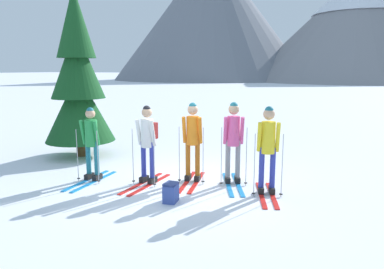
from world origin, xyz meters
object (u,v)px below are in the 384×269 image
Objects in this scene: skier_in_green at (91,141)px; skier_in_pink at (233,138)px; skier_in_yellow at (268,145)px; skier_in_white at (148,140)px; skier_in_orange at (193,138)px; pine_tree_near at (78,81)px; backpack_on_snow_front at (171,193)px.

skier_in_pink reaches higher than skier_in_green.
skier_in_white is at bearing -172.30° from skier_in_yellow.
skier_in_white is 1.00m from skier_in_orange.
skier_in_white is 1.88m from skier_in_pink.
skier_in_yellow is 0.38× the size of pine_tree_near.
skier_in_pink is at bearing 19.90° from skier_in_green.
skier_in_orange is 0.38× the size of pine_tree_near.
skier_in_green is at bearing 166.79° from backpack_on_snow_front.
skier_in_yellow is (3.84, 0.69, 0.11)m from skier_in_green.
pine_tree_near is (-5.69, 1.12, 1.16)m from skier_in_yellow.
skier_in_orange is 4.26m from pine_tree_near.
skier_in_yellow is (2.57, 0.35, 0.04)m from skier_in_white.
skier_in_yellow is at bearing 7.70° from skier_in_white.
skier_in_orange is at bearing 31.12° from skier_in_white.
skier_in_green is at bearing -158.11° from skier_in_orange.
skier_in_white reaches higher than backpack_on_snow_front.
pine_tree_near reaches higher than skier_in_orange.
backpack_on_snow_front is at bearing -113.88° from skier_in_pink.
skier_in_white is at bearing -148.88° from skier_in_orange.
skier_in_pink is 1.96m from backpack_on_snow_front.
skier_in_pink is (2.99, 1.08, 0.12)m from skier_in_green.
skier_in_pink is at bearing -8.53° from pine_tree_near.
skier_in_yellow is at bearing -11.17° from pine_tree_near.
skier_in_green is 0.94× the size of skier_in_yellow.
pine_tree_near is 12.54× the size of backpack_on_snow_front.
skier_in_green is 2.29m from skier_in_orange.
skier_in_pink is 0.38× the size of pine_tree_near.
pine_tree_near is (-1.85, 1.81, 1.27)m from skier_in_green.
skier_in_orange is at bearing -165.15° from skier_in_pink.
skier_in_orange is (2.12, 0.85, 0.08)m from skier_in_green.
skier_in_green reaches higher than backpack_on_snow_front.
skier_in_orange is 4.71× the size of backpack_on_snow_front.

